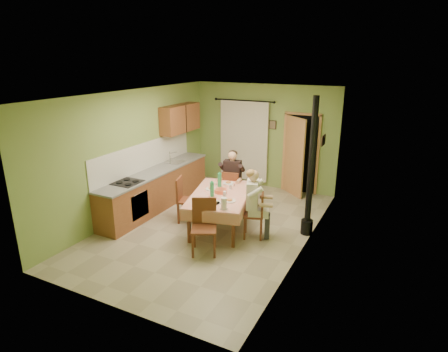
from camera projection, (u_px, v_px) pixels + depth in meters
The scene contains 17 objects.
floor at pixel (212, 227), 8.02m from camera, with size 4.00×6.00×0.01m, color tan.
room_shell at pixel (211, 144), 7.46m from camera, with size 4.04×6.04×2.82m.
kitchen_run at pixel (157, 188), 8.94m from camera, with size 0.64×3.64×1.56m.
upper_cabinets at pixel (180, 118), 9.64m from camera, with size 0.35×1.40×0.70m, color brown.
curtain at pixel (244, 140), 10.33m from camera, with size 1.70×0.07×2.22m.
doorway at pixel (298, 155), 9.68m from camera, with size 0.96×0.57×2.15m.
dining_table at pixel (220, 210), 7.90m from camera, with size 1.59×2.14×0.76m.
tableware at pixel (220, 192), 7.66m from camera, with size 0.91×1.54×0.33m.
chair_far at pixel (232, 197), 8.89m from camera, with size 0.46×0.46×0.95m.
chair_near at pixel (204, 238), 6.90m from camera, with size 0.61×0.61×1.02m.
chair_right at pixel (254, 223), 7.49m from camera, with size 0.49×0.49×0.94m.
chair_left at pixel (188, 208), 8.23m from camera, with size 0.54×0.54×0.99m.
man_far at pixel (232, 173), 8.72m from camera, with size 0.62×0.53×1.39m.
man_right at pixel (254, 196), 7.31m from camera, with size 0.58×0.65×1.39m.
stove_flue at pixel (310, 187), 7.40m from camera, with size 0.24×0.24×2.80m.
picture_back at pixel (273, 125), 9.90m from camera, with size 0.19×0.03×0.23m, color black.
picture_right at pixel (323, 140), 7.63m from camera, with size 0.03×0.31×0.21m, color brown.
Camera 1 is at (3.53, -6.39, 3.50)m, focal length 30.00 mm.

